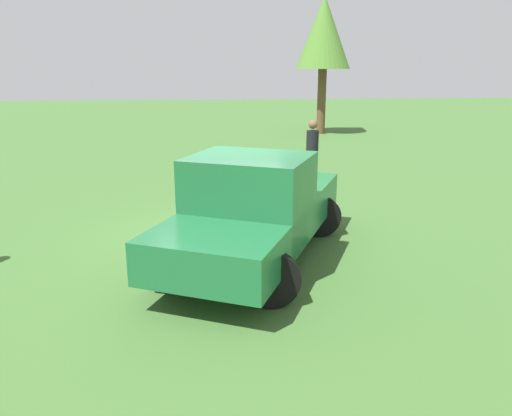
% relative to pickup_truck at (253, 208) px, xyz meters
% --- Properties ---
extents(ground_plane, '(80.00, 80.00, 0.00)m').
position_rel_pickup_truck_xyz_m(ground_plane, '(0.54, -1.08, -0.94)').
color(ground_plane, '#3D662D').
extents(pickup_truck, '(3.66, 5.14, 1.81)m').
position_rel_pickup_truck_xyz_m(pickup_truck, '(0.00, 0.00, 0.00)').
color(pickup_truck, black).
rests_on(pickup_truck, ground_plane).
extents(person_visitor, '(0.34, 0.34, 1.79)m').
position_rel_pickup_truck_xyz_m(person_visitor, '(-2.04, -5.15, 0.08)').
color(person_visitor, navy).
rests_on(person_visitor, ground_plane).
extents(tree_back_right, '(2.50, 2.50, 6.18)m').
position_rel_pickup_truck_xyz_m(tree_back_right, '(-4.73, -15.89, 3.58)').
color(tree_back_right, brown).
rests_on(tree_back_right, ground_plane).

